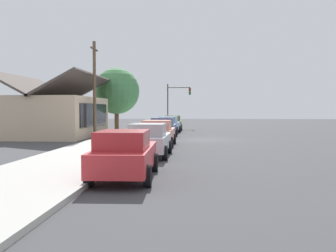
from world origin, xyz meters
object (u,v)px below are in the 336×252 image
car_cherry (125,154)px  car_coral (158,133)px  car_silver (149,140)px  car_skyblue (169,125)px  fire_hydrant_red (154,128)px  utility_pole_wooden (94,88)px  car_olive (173,122)px  shade_tree (117,91)px  car_navy (163,128)px  traffic_light_main (177,99)px

car_cherry → car_coral: (11.28, -0.00, 0.00)m
car_silver → car_skyblue: bearing=1.4°
fire_hydrant_red → utility_pole_wooden: bearing=145.2°
car_silver → car_olive: (23.48, 0.19, 0.00)m
car_coral → shade_tree: size_ratio=0.72×
car_navy → fire_hydrant_red: size_ratio=6.37×
car_cherry → car_coral: 11.28m
car_olive → shade_tree: shade_tree is taller
car_silver → fire_hydrant_red: 17.18m
car_coral → car_skyblue: 12.14m
car_skyblue → shade_tree: 6.93m
car_navy → car_coral: bearing=-178.0°
utility_pole_wooden → car_silver: bearing=-153.8°
shade_tree → car_silver: bearing=-164.4°
car_silver → utility_pole_wooden: size_ratio=0.58×
car_silver → shade_tree: bearing=16.3°
car_skyblue → utility_pole_wooden: size_ratio=0.61×
car_cherry → car_navy: same height
car_olive → shade_tree: bearing=117.0°
car_silver → utility_pole_wooden: 13.02m
car_coral → fire_hydrant_red: size_ratio=6.44×
car_navy → car_silver: bearing=-178.3°
car_cherry → shade_tree: shade_tree is taller
car_skyblue → car_navy: bearing=-177.4°
car_navy → car_olive: same height
car_cherry → car_navy: (17.74, 0.18, 0.00)m
traffic_light_main → utility_pole_wooden: utility_pole_wooden is taller
car_silver → car_navy: same height
car_silver → car_olive: size_ratio=0.94×
car_coral → car_olive: 18.05m
car_coral → utility_pole_wooden: size_ratio=0.61×
car_navy → utility_pole_wooden: utility_pole_wooden is taller
traffic_light_main → utility_pole_wooden: size_ratio=0.69×
car_cherry → car_coral: size_ratio=1.01×
car_coral → traffic_light_main: size_ratio=0.88×
car_navy → traffic_light_main: bearing=-1.0°
car_olive → utility_pole_wooden: utility_pole_wooden is taller
car_skyblue → utility_pole_wooden: utility_pole_wooden is taller
car_cherry → utility_pole_wooden: utility_pole_wooden is taller
car_coral → car_olive: same height
car_skyblue → traffic_light_main: size_ratio=0.87×
car_silver → fire_hydrant_red: car_silver is taller
shade_tree → utility_pole_wooden: 8.99m
car_skyblue → car_silver: bearing=-176.1°
car_coral → car_skyblue: (12.14, 0.13, -0.00)m
car_cherry → car_skyblue: (23.42, 0.13, -0.00)m
traffic_light_main → car_olive: bearing=175.9°
car_coral → car_navy: same height
traffic_light_main → fire_hydrant_red: bearing=170.7°
car_silver → utility_pole_wooden: bearing=26.8°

